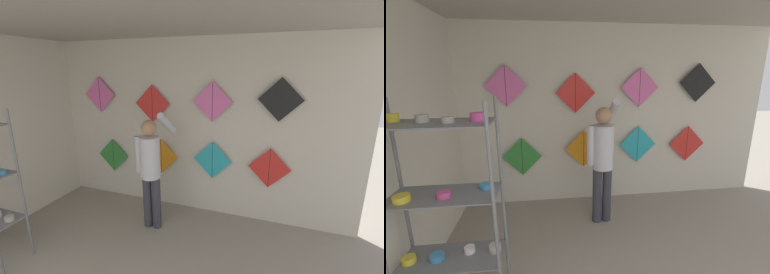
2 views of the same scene
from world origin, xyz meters
TOP-DOWN VIEW (x-y plane):
  - back_panel at (0.00, 3.55)m, footprint 5.34×0.06m
  - ceiling_slab at (0.00, 1.76)m, footprint 5.34×4.32m
  - shopkeeper at (-0.21, 2.81)m, footprint 0.45×0.63m
  - kite_0 at (-1.35, 3.46)m, footprint 0.61×0.01m
  - kite_1 at (-0.37, 3.46)m, footprint 0.61×0.04m
  - kite_2 at (0.53, 3.46)m, footprint 0.61×0.01m
  - kite_3 at (1.40, 3.46)m, footprint 0.61×0.01m
  - kite_4 at (-1.53, 3.46)m, footprint 0.61×0.01m
  - kite_5 at (-0.51, 3.46)m, footprint 0.61×0.01m
  - kite_6 at (0.51, 3.46)m, footprint 0.61×0.01m
  - kite_7 at (1.47, 3.46)m, footprint 0.61×0.01m

SIDE VIEW (x-z plane):
  - kite_0 at x=-1.35m, z-range 0.49..1.10m
  - kite_1 at x=-0.37m, z-range 0.45..1.27m
  - kite_3 at x=1.40m, z-range 0.61..1.22m
  - kite_2 at x=0.53m, z-range 0.63..1.24m
  - shopkeeper at x=-0.21m, z-range 0.11..1.87m
  - back_panel at x=0.00m, z-range 0.00..2.80m
  - kite_5 at x=-0.51m, z-range 1.48..2.09m
  - kite_6 at x=0.51m, z-range 1.55..2.16m
  - kite_4 at x=-1.53m, z-range 1.59..2.20m
  - kite_7 at x=1.47m, z-range 1.62..2.23m
  - ceiling_slab at x=0.00m, z-range 2.80..2.84m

